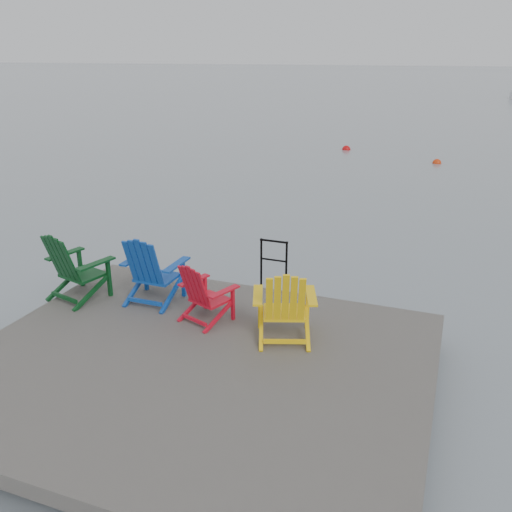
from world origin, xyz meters
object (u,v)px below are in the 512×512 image
(chair_green, at_px, (74,266))
(chair_blue, at_px, (151,269))
(handrail, at_px, (274,261))
(chair_yellow, at_px, (285,304))
(buoy_a, at_px, (437,163))
(chair_red, at_px, (204,292))
(buoy_b, at_px, (346,150))

(chair_green, distance_m, chair_blue, 1.27)
(handrail, xyz_separation_m, chair_green, (-2.89, -1.42, 0.03))
(chair_yellow, distance_m, buoy_a, 17.02)
(handrail, xyz_separation_m, chair_yellow, (0.68, -1.53, 0.01))
(chair_green, bearing_deg, handrail, 40.52)
(chair_green, distance_m, chair_red, 2.28)
(handrail, xyz_separation_m, chair_red, (-0.60, -1.40, -0.07))
(handrail, distance_m, chair_green, 3.22)
(chair_blue, xyz_separation_m, buoy_a, (3.47, 16.52, -1.07))
(chair_red, height_order, buoy_b, chair_red)
(chair_green, height_order, buoy_a, chair_green)
(chair_yellow, distance_m, buoy_b, 19.20)
(chair_red, bearing_deg, buoy_b, 115.51)
(chair_blue, height_order, buoy_a, chair_blue)
(buoy_b, bearing_deg, handrail, -82.27)
(chair_blue, relative_size, buoy_b, 2.88)
(chair_blue, xyz_separation_m, buoy_b, (-0.70, 18.50, -1.07))
(chair_green, bearing_deg, chair_red, 14.79)
(chair_red, bearing_deg, handrail, 86.86)
(chair_red, height_order, chair_yellow, chair_yellow)
(handrail, relative_size, chair_red, 0.96)
(handrail, height_order, chair_blue, chair_blue)
(buoy_a, bearing_deg, handrail, -96.69)
(chair_red, distance_m, chair_yellow, 1.30)
(chair_yellow, height_order, buoy_b, chair_yellow)
(handrail, height_order, chair_green, chair_green)
(chair_red, relative_size, buoy_b, 2.37)
(chair_green, bearing_deg, chair_blue, 29.11)
(chair_blue, height_order, buoy_b, chair_blue)
(handrail, bearing_deg, chair_red, -113.31)
(chair_green, relative_size, chair_yellow, 1.05)
(handrail, height_order, chair_red, chair_red)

